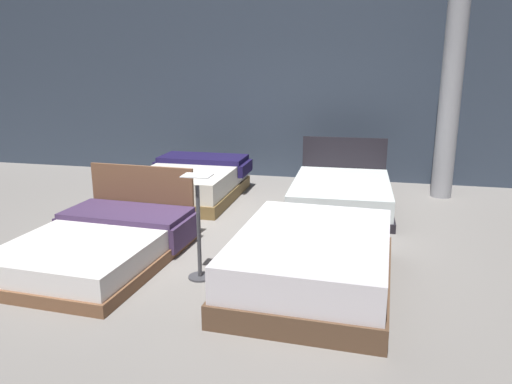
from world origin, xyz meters
TOP-DOWN VIEW (x-y plane):
  - ground_plane at (0.00, 0.00)m, footprint 18.00×18.00m
  - showroom_back_wall at (0.00, 3.29)m, footprint 18.00×0.06m
  - bed_0 at (-1.21, -1.28)m, footprint 1.62×2.20m
  - bed_1 at (1.13, -1.43)m, footprint 1.56×2.14m
  - bed_2 at (-1.15, 1.43)m, footprint 1.58×2.07m
  - bed_3 at (1.24, 1.39)m, footprint 1.53×2.12m
  - price_sign at (0.00, -1.47)m, footprint 0.28×0.24m
  - support_pillar at (2.80, 2.42)m, footprint 0.33×0.33m

SIDE VIEW (x-z plane):
  - ground_plane at x=0.00m, z-range -0.02..0.00m
  - bed_0 at x=-1.21m, z-range -0.24..0.64m
  - bed_3 at x=1.24m, z-range -0.25..0.68m
  - bed_2 at x=-1.15m, z-range -0.03..0.55m
  - bed_1 at x=1.13m, z-range 0.00..0.54m
  - price_sign at x=0.00m, z-range -0.12..0.95m
  - showroom_back_wall at x=0.00m, z-range 0.00..3.50m
  - support_pillar at x=2.80m, z-range 0.00..3.50m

